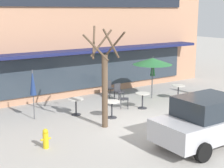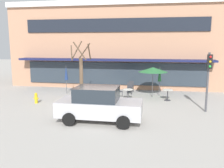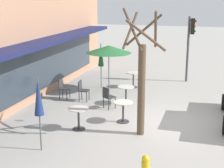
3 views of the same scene
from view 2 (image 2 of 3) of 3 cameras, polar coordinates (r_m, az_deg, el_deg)
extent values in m
plane|color=#ADA8A0|center=(14.87, -3.37, -5.45)|extent=(80.00, 80.00, 0.00)
cube|color=tan|center=(24.20, 1.95, 9.37)|extent=(19.21, 8.00, 7.49)
cube|color=silver|center=(20.41, 0.36, 19.17)|extent=(19.21, 0.24, 0.44)
cube|color=#191E4C|center=(19.75, 0.14, 5.82)|extent=(16.33, 1.10, 0.16)
cube|color=#1E232D|center=(20.25, 0.38, 13.98)|extent=(15.37, 0.10, 1.10)
cube|color=#2D3842|center=(20.35, 0.37, 2.54)|extent=(15.37, 0.10, 1.90)
cylinder|color=#333338|center=(16.87, 13.16, -3.82)|extent=(0.44, 0.44, 0.03)
cylinder|color=#333338|center=(16.79, 13.21, -2.61)|extent=(0.07, 0.07, 0.70)
cylinder|color=silver|center=(16.72, 13.26, -1.39)|extent=(0.70, 0.70, 0.03)
cylinder|color=#333338|center=(16.62, 3.89, -3.78)|extent=(0.44, 0.44, 0.03)
cylinder|color=#333338|center=(16.54, 3.91, -2.55)|extent=(0.07, 0.07, 0.70)
cylinder|color=silver|center=(16.47, 3.92, -1.31)|extent=(0.70, 0.70, 0.03)
cylinder|color=#333338|center=(16.56, -3.43, -3.83)|extent=(0.44, 0.44, 0.03)
cylinder|color=#333338|center=(16.48, -3.45, -2.60)|extent=(0.07, 0.07, 0.70)
cylinder|color=silver|center=(16.41, -3.46, -1.35)|extent=(0.70, 0.70, 0.03)
cylinder|color=#333338|center=(18.03, -5.94, -2.75)|extent=(0.44, 0.44, 0.03)
cylinder|color=#333338|center=(17.96, -5.96, -1.61)|extent=(0.07, 0.07, 0.70)
cylinder|color=silver|center=(17.89, -5.98, -0.46)|extent=(0.70, 0.70, 0.03)
cylinder|color=#4C4C51|center=(18.84, -10.92, 1.02)|extent=(0.04, 0.04, 2.20)
cone|color=navy|center=(18.76, -10.97, 2.68)|extent=(0.28, 0.28, 1.10)
cylinder|color=#4C4C51|center=(17.55, 9.73, 0.43)|extent=(0.04, 0.04, 2.20)
cone|color=#286B38|center=(17.43, 9.82, 3.43)|extent=(2.10, 2.10, 0.35)
cylinder|color=#4C4C51|center=(18.10, 11.35, 0.66)|extent=(0.04, 0.04, 2.20)
cone|color=#286B38|center=(18.03, 11.41, 2.39)|extent=(0.28, 0.28, 1.10)
cylinder|color=#333338|center=(17.16, 2.49, -2.62)|extent=(0.04, 0.04, 0.45)
cylinder|color=#333338|center=(16.92, 1.71, -2.80)|extent=(0.04, 0.04, 0.45)
cylinder|color=#333338|center=(17.38, 1.67, -2.46)|extent=(0.04, 0.04, 0.45)
cylinder|color=#333338|center=(17.14, 0.89, -2.63)|extent=(0.04, 0.04, 0.45)
cube|color=#333338|center=(17.10, 1.69, -1.82)|extent=(0.56, 0.56, 0.04)
cube|color=#333338|center=(17.18, 1.26, -1.02)|extent=(0.26, 0.35, 0.40)
cylinder|color=#333338|center=(18.20, 4.74, -1.94)|extent=(0.04, 0.04, 0.45)
cylinder|color=#333338|center=(18.21, 3.67, -1.91)|extent=(0.04, 0.04, 0.45)
cylinder|color=#333338|center=(18.53, 4.78, -1.73)|extent=(0.04, 0.04, 0.45)
cylinder|color=#333338|center=(18.55, 3.73, -1.70)|extent=(0.04, 0.04, 0.45)
cube|color=#333338|center=(18.32, 4.24, -1.07)|extent=(0.42, 0.42, 0.04)
cube|color=#333338|center=(18.46, 4.28, -0.29)|extent=(0.40, 0.06, 0.40)
cylinder|color=#333338|center=(19.10, 5.09, -1.39)|extent=(0.04, 0.04, 0.45)
cylinder|color=#333338|center=(19.12, 4.07, -1.36)|extent=(0.04, 0.04, 0.45)
cylinder|color=#333338|center=(19.43, 5.16, -1.20)|extent=(0.04, 0.04, 0.45)
cylinder|color=#333338|center=(19.46, 4.16, -1.17)|extent=(0.04, 0.04, 0.45)
cube|color=#333338|center=(19.23, 4.63, -0.56)|extent=(0.41, 0.41, 0.04)
cube|color=#333338|center=(19.37, 4.68, 0.17)|extent=(0.40, 0.05, 0.40)
cube|color=#B7B7BC|center=(11.96, -2.93, -5.76)|extent=(4.21, 1.83, 0.76)
cube|color=#232B33|center=(11.82, -3.67, -2.35)|extent=(2.11, 1.62, 0.68)
cylinder|color=black|center=(12.70, 3.78, -6.61)|extent=(0.64, 0.22, 0.64)
cylinder|color=black|center=(11.00, 2.72, -9.21)|extent=(0.64, 0.22, 0.64)
cylinder|color=black|center=(13.23, -7.56, -6.01)|extent=(0.64, 0.22, 0.64)
cylinder|color=black|center=(11.60, -10.28, -8.35)|extent=(0.64, 0.22, 0.64)
cylinder|color=brown|center=(15.73, -7.38, 0.82)|extent=(0.24, 0.24, 2.96)
cylinder|color=brown|center=(15.47, -5.49, 7.69)|extent=(0.23, 1.16, 1.05)
cylinder|color=brown|center=(15.92, -6.69, 7.82)|extent=(0.92, 0.32, 1.09)
cylinder|color=brown|center=(15.88, -8.46, 8.05)|extent=(0.59, 0.78, 1.24)
cylinder|color=brown|center=(15.53, -9.71, 7.43)|extent=(0.51, 1.17, 0.96)
cylinder|color=brown|center=(15.17, -7.78, 7.87)|extent=(0.85, 0.19, 1.17)
cylinder|color=#47474C|center=(14.46, 21.99, 0.30)|extent=(0.12, 0.12, 3.40)
cube|color=black|center=(14.16, 22.45, 4.98)|extent=(0.26, 0.20, 0.80)
sphere|color=red|center=(14.01, 22.63, 6.04)|extent=(0.13, 0.13, 0.13)
sphere|color=gold|center=(14.03, 22.56, 4.98)|extent=(0.13, 0.13, 0.13)
sphere|color=green|center=(14.05, 22.50, 3.93)|extent=(0.13, 0.13, 0.13)
cylinder|color=gold|center=(16.40, -17.78, -3.49)|extent=(0.20, 0.20, 0.55)
sphere|color=gold|center=(16.33, -17.85, -2.34)|extent=(0.19, 0.19, 0.19)
cylinder|color=gold|center=(16.45, -18.20, -3.27)|extent=(0.10, 0.07, 0.07)
cylinder|color=gold|center=(16.33, -17.39, -3.32)|extent=(0.10, 0.07, 0.07)
camera|label=1|loc=(12.43, -64.09, 7.96)|focal=55.00mm
camera|label=3|loc=(19.71, -40.32, 9.06)|focal=55.00mm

